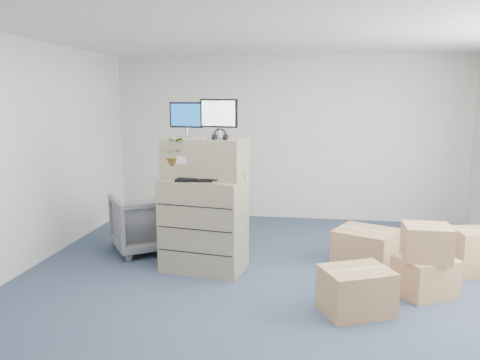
{
  "coord_description": "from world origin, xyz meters",
  "views": [
    {
      "loc": [
        0.4,
        -4.57,
        2.07
      ],
      "look_at": [
        -0.35,
        0.4,
        1.2
      ],
      "focal_mm": 35.0,
      "sensor_mm": 36.0,
      "label": 1
    }
  ],
  "objects_px": {
    "monitor_right": "(219,116)",
    "office_chair": "(146,220)",
    "filing_cabinet_lower": "(204,225)",
    "potted_plant": "(177,159)",
    "keyboard": "(199,180)",
    "monitor_left": "(186,118)",
    "water_bottle": "(214,166)"
  },
  "relations": [
    {
      "from": "filing_cabinet_lower",
      "to": "potted_plant",
      "type": "distance_m",
      "value": 0.86
    },
    {
      "from": "water_bottle",
      "to": "keyboard",
      "type": "bearing_deg",
      "value": -134.69
    },
    {
      "from": "monitor_right",
      "to": "keyboard",
      "type": "bearing_deg",
      "value": -129.9
    },
    {
      "from": "monitor_left",
      "to": "monitor_right",
      "type": "bearing_deg",
      "value": -2.5
    },
    {
      "from": "monitor_left",
      "to": "potted_plant",
      "type": "relative_size",
      "value": 0.83
    },
    {
      "from": "monitor_right",
      "to": "water_bottle",
      "type": "distance_m",
      "value": 0.59
    },
    {
      "from": "filing_cabinet_lower",
      "to": "office_chair",
      "type": "xyz_separation_m",
      "value": [
        -0.96,
        0.6,
        -0.13
      ]
    },
    {
      "from": "filing_cabinet_lower",
      "to": "office_chair",
      "type": "relative_size",
      "value": 1.3
    },
    {
      "from": "potted_plant",
      "to": "water_bottle",
      "type": "bearing_deg",
      "value": 7.18
    },
    {
      "from": "potted_plant",
      "to": "office_chair",
      "type": "xyz_separation_m",
      "value": [
        -0.66,
        0.64,
        -0.93
      ]
    },
    {
      "from": "monitor_right",
      "to": "potted_plant",
      "type": "height_order",
      "value": "monitor_right"
    },
    {
      "from": "monitor_right",
      "to": "keyboard",
      "type": "distance_m",
      "value": 0.77
    },
    {
      "from": "monitor_right",
      "to": "keyboard",
      "type": "height_order",
      "value": "monitor_right"
    },
    {
      "from": "filing_cabinet_lower",
      "to": "keyboard",
      "type": "height_order",
      "value": "keyboard"
    },
    {
      "from": "water_bottle",
      "to": "potted_plant",
      "type": "distance_m",
      "value": 0.44
    },
    {
      "from": "keyboard",
      "to": "monitor_left",
      "type": "bearing_deg",
      "value": 123.38
    },
    {
      "from": "monitor_left",
      "to": "water_bottle",
      "type": "distance_m",
      "value": 0.68
    },
    {
      "from": "potted_plant",
      "to": "filing_cabinet_lower",
      "type": "bearing_deg",
      "value": 6.12
    },
    {
      "from": "monitor_right",
      "to": "potted_plant",
      "type": "xyz_separation_m",
      "value": [
        -0.49,
        -0.07,
        -0.51
      ]
    },
    {
      "from": "filing_cabinet_lower",
      "to": "potted_plant",
      "type": "bearing_deg",
      "value": -164.57
    },
    {
      "from": "office_chair",
      "to": "potted_plant",
      "type": "bearing_deg",
      "value": 101.7
    },
    {
      "from": "filing_cabinet_lower",
      "to": "monitor_left",
      "type": "relative_size",
      "value": 2.66
    },
    {
      "from": "filing_cabinet_lower",
      "to": "water_bottle",
      "type": "height_order",
      "value": "water_bottle"
    },
    {
      "from": "keyboard",
      "to": "water_bottle",
      "type": "distance_m",
      "value": 0.25
    },
    {
      "from": "keyboard",
      "to": "filing_cabinet_lower",
      "type": "bearing_deg",
      "value": 74.87
    },
    {
      "from": "water_bottle",
      "to": "filing_cabinet_lower",
      "type": "bearing_deg",
      "value": -170.23
    },
    {
      "from": "monitor_right",
      "to": "office_chair",
      "type": "relative_size",
      "value": 0.53
    },
    {
      "from": "potted_plant",
      "to": "office_chair",
      "type": "relative_size",
      "value": 0.59
    },
    {
      "from": "monitor_right",
      "to": "water_bottle",
      "type": "xyz_separation_m",
      "value": [
        -0.06,
        -0.01,
        -0.59
      ]
    },
    {
      "from": "filing_cabinet_lower",
      "to": "monitor_left",
      "type": "distance_m",
      "value": 1.31
    },
    {
      "from": "monitor_right",
      "to": "office_chair",
      "type": "bearing_deg",
      "value": 166.7
    },
    {
      "from": "monitor_left",
      "to": "keyboard",
      "type": "xyz_separation_m",
      "value": [
        0.21,
        -0.25,
        -0.71
      ]
    }
  ]
}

